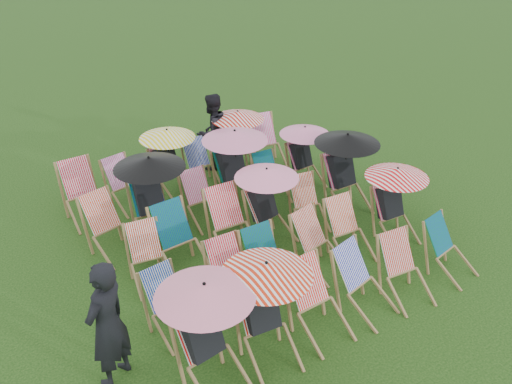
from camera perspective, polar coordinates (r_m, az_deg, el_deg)
ground at (r=9.72m, az=-0.09°, el=-5.25°), size 100.00×100.00×0.00m
deckchair_0 at (r=6.99m, az=-4.74°, el=-14.04°), size 1.20×1.28×1.43m
deckchair_1 at (r=7.32m, az=1.08°, el=-11.75°), size 1.17×1.23×1.38m
deckchair_2 at (r=7.83m, az=6.35°, el=-10.94°), size 0.68×0.93×1.00m
deckchair_3 at (r=8.28m, az=10.89°, el=-8.89°), size 0.80×0.99×0.96m
deckchair_4 at (r=8.67m, az=14.82°, el=-7.59°), size 0.71×0.92×0.93m
deckchair_5 at (r=9.35m, az=18.92°, el=-5.44°), size 0.71×0.89×0.88m
deckchair_6 at (r=7.91m, az=-8.43°, el=-11.19°), size 0.65×0.86×0.88m
deckchair_7 at (r=8.26m, az=-2.24°, el=-8.48°), size 0.66×0.90×0.94m
deckchair_8 at (r=8.45m, az=1.40°, el=-7.38°), size 0.67×0.91×0.96m
deckchair_9 at (r=8.97m, az=6.44°, el=-5.18°), size 0.76×0.95×0.93m
deckchair_10 at (r=9.37m, az=9.39°, el=-3.81°), size 0.68×0.89×0.92m
deckchair_11 at (r=9.88m, az=13.78°, el=-1.02°), size 1.06×1.11×1.26m
deckchair_12 at (r=8.82m, az=-10.66°, el=-6.47°), size 0.71×0.90×0.89m
deckchair_13 at (r=8.96m, az=-7.48°, el=-4.96°), size 0.73×0.99×1.03m
deckchair_14 at (r=9.33m, az=-2.35°, el=-3.16°), size 0.73×0.98×1.02m
deckchair_15 at (r=9.55m, az=1.28°, el=-1.15°), size 1.08×1.17×1.28m
deckchair_16 at (r=10.06m, az=5.31°, el=-1.20°), size 0.71×0.88×0.85m
deckchair_17 at (r=10.56m, az=9.07°, el=2.16°), size 1.20×1.25×1.42m
deckchair_18 at (r=9.58m, az=-14.36°, el=-3.40°), size 0.81×1.00×0.98m
deckchair_19 at (r=9.75m, az=-10.40°, el=-0.44°), size 1.20×1.27×1.43m
deckchair_20 at (r=10.16m, az=-5.35°, el=-0.72°), size 0.59×0.83×0.89m
deckchair_21 at (r=10.52m, az=-1.99°, el=2.50°), size 1.21×1.26×1.44m
deckchair_22 at (r=10.85m, az=1.52°, el=1.38°), size 0.61×0.81×0.84m
deckchair_23 at (r=11.33m, az=4.95°, el=3.72°), size 0.99×1.04×1.18m
deckchair_24 at (r=10.62m, az=-16.83°, el=-0.13°), size 0.69×0.96×1.03m
deckchair_25 at (r=10.85m, az=-12.86°, el=0.74°), size 0.71×0.91×0.90m
deckchair_26 at (r=11.09m, az=-8.56°, el=3.13°), size 1.07×1.16×1.27m
deckchair_27 at (r=11.39m, az=-5.47°, el=2.79°), size 0.62×0.83×0.87m
deckchair_28 at (r=11.75m, az=-1.82°, el=5.13°), size 1.08×1.15×1.29m
deckchair_29 at (r=12.11m, az=1.12°, el=4.98°), size 0.82×1.03×1.00m
person_left at (r=7.13m, az=-14.64°, el=-12.71°), size 0.77×0.69×1.76m
person_rear at (r=11.87m, az=-4.39°, el=6.01°), size 0.92×0.79×1.63m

